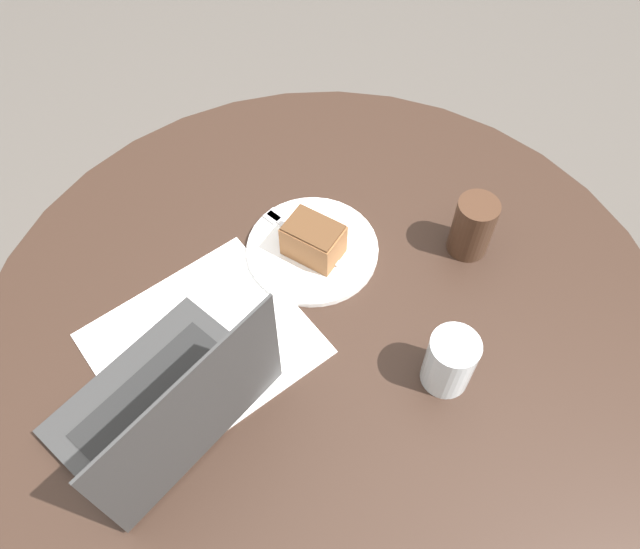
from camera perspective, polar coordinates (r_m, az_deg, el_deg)
name	(u,v)px	position (r m, az deg, el deg)	size (l,w,h in m)	color
ground_plane	(325,469)	(1.72, 0.46, -17.36)	(12.00, 12.00, 0.00)	#4C4742
dining_table	(327,366)	(1.14, 0.67, -8.37)	(1.15, 1.15, 0.77)	black
paper_document	(203,343)	(1.01, -10.66, -6.21)	(0.34, 0.31, 0.00)	white
plate	(312,249)	(1.09, -0.69, 2.31)	(0.23, 0.23, 0.01)	white
cake_slice	(313,240)	(1.05, -0.61, 3.18)	(0.09, 0.11, 0.07)	brown
fork	(295,232)	(1.10, -2.29, 3.89)	(0.03, 0.17, 0.00)	silver
coffee_glass	(473,227)	(1.08, 13.78, 4.27)	(0.07, 0.07, 0.11)	#3D2619
water_glass	(450,361)	(0.94, 11.78, -7.79)	(0.07, 0.07, 0.11)	silver
laptop	(170,406)	(0.93, -13.58, -11.63)	(0.32, 0.25, 0.24)	#2D2D2D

